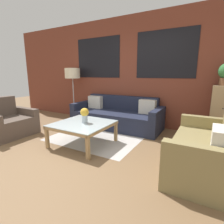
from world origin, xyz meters
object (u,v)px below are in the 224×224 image
coffee_table (83,126)px  flower_vase (85,114)px  couch_dark (117,116)px  armchair_corner (9,123)px  drawer_cabinet (221,114)px  floor_lamp (73,75)px  settee_vintage (207,150)px

coffee_table → flower_vase: (0.03, 0.03, 0.22)m
couch_dark → flower_vase: 1.37m
flower_vase → couch_dark: bearing=90.8°
armchair_corner → drawer_cabinet: bearing=25.7°
armchair_corner → coffee_table: (1.77, 0.40, 0.10)m
armchair_corner → coffee_table: 1.82m
couch_dark → floor_lamp: (-1.52, 0.10, 1.05)m
couch_dark → coffee_table: (-0.01, -1.37, 0.10)m
armchair_corner → flower_vase: bearing=13.4°
settee_vintage → flower_vase: (-2.08, -0.06, 0.29)m
flower_vase → settee_vintage: bearing=1.7°
coffee_table → flower_vase: flower_vase is taller
coffee_table → couch_dark: bearing=89.7°
floor_lamp → drawer_cabinet: bearing=1.5°
coffee_table → floor_lamp: bearing=136.0°
floor_lamp → drawer_cabinet: size_ratio=1.35×
floor_lamp → flower_vase: size_ratio=5.32×
settee_vintage → floor_lamp: 4.00m
couch_dark → coffee_table: size_ratio=2.29×
settee_vintage → armchair_corner: 3.91m
flower_vase → floor_lamp: bearing=137.1°
floor_lamp → flower_vase: floor_lamp is taller
drawer_cabinet → flower_vase: size_ratio=3.94×
drawer_cabinet → coffee_table: bearing=-145.7°
settee_vintage → armchair_corner: bearing=-172.8°
coffee_table → flower_vase: 0.23m
coffee_table → flower_vase: size_ratio=3.54×
couch_dark → settee_vintage: settee_vintage is taller
settee_vintage → flower_vase: settee_vintage is taller
armchair_corner → coffee_table: size_ratio=0.94×
couch_dark → drawer_cabinet: bearing=5.0°
floor_lamp → flower_vase: (1.54, -1.43, -0.72)m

